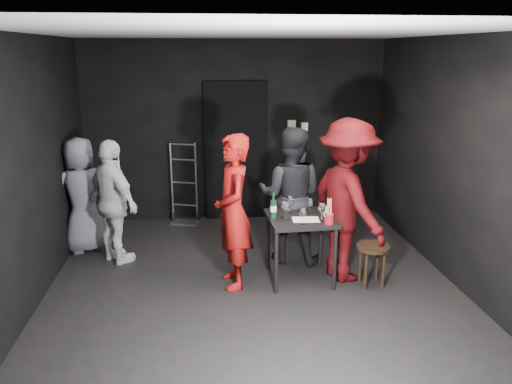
{
  "coord_description": "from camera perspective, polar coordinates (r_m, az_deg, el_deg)",
  "views": [
    {
      "loc": [
        -0.54,
        -5.01,
        2.53
      ],
      "look_at": [
        0.06,
        0.25,
        1.03
      ],
      "focal_mm": 35.0,
      "sensor_mm": 36.0,
      "label": 1
    }
  ],
  "objects": [
    {
      "name": "wallbox_upper",
      "position": [
        7.67,
        4.08,
        7.74
      ],
      "size": [
        0.12,
        0.06,
        0.12
      ],
      "primitive_type": "cube",
      "color": "#B7B7B2",
      "rests_on": "wall_back"
    },
    {
      "name": "reserved_card",
      "position": [
        5.62,
        7.94,
        -2.23
      ],
      "size": [
        0.09,
        0.14,
        0.1
      ],
      "primitive_type": null,
      "rotation": [
        0.0,
        0.0,
        -0.09
      ],
      "color": "white",
      "rests_on": "tasting_table"
    },
    {
      "name": "bystander_grey",
      "position": [
        6.74,
        -19.19,
        -0.36
      ],
      "size": [
        0.83,
        0.67,
        1.5
      ],
      "primitive_type": "imported",
      "rotation": [
        0.0,
        0.0,
        3.58
      ],
      "color": "slate",
      "rests_on": "floor"
    },
    {
      "name": "wine_glass_e",
      "position": [
        5.43,
        7.51,
        -2.21
      ],
      "size": [
        0.11,
        0.11,
        0.22
      ],
      "primitive_type": null,
      "rotation": [
        0.0,
        0.0,
        0.39
      ],
      "color": "white",
      "rests_on": "tasting_table"
    },
    {
      "name": "wall_front",
      "position": [
        2.83,
        5.15,
        -8.93
      ],
      "size": [
        4.5,
        0.04,
        2.7
      ],
      "primitive_type": "cube",
      "color": "black",
      "rests_on": "ground"
    },
    {
      "name": "wine_glass_b",
      "position": [
        5.52,
        3.21,
        -1.92
      ],
      "size": [
        0.09,
        0.09,
        0.19
      ],
      "primitive_type": null,
      "rotation": [
        0.0,
        0.0,
        -0.38
      ],
      "color": "white",
      "rests_on": "tasting_table"
    },
    {
      "name": "tasting_table",
      "position": [
        5.6,
        5.11,
        -3.8
      ],
      "size": [
        0.72,
        0.72,
        0.75
      ],
      "rotation": [
        0.0,
        0.0,
        0.04
      ],
      "color": "black",
      "rests_on": "floor"
    },
    {
      "name": "tasting_mat",
      "position": [
        5.48,
        5.71,
        -3.15
      ],
      "size": [
        0.3,
        0.22,
        0.0
      ],
      "primitive_type": "cube",
      "rotation": [
        0.0,
        0.0,
        -0.08
      ],
      "color": "white",
      "rests_on": "tasting_table"
    },
    {
      "name": "floor",
      "position": [
        5.64,
        -0.31,
        -10.79
      ],
      "size": [
        4.5,
        5.0,
        0.02
      ],
      "primitive_type": "cube",
      "color": "black",
      "rests_on": "ground"
    },
    {
      "name": "ceiling",
      "position": [
        5.04,
        -0.35,
        17.79
      ],
      "size": [
        4.5,
        5.0,
        0.02
      ],
      "primitive_type": "cube",
      "color": "silver",
      "rests_on": "ground"
    },
    {
      "name": "wall_right",
      "position": [
        5.85,
        22.17,
        3.05
      ],
      "size": [
        0.04,
        5.0,
        2.7
      ],
      "primitive_type": "cube",
      "color": "black",
      "rests_on": "ground"
    },
    {
      "name": "wine_glass_d",
      "position": [
        5.31,
        5.39,
        -2.72
      ],
      "size": [
        0.09,
        0.09,
        0.19
      ],
      "primitive_type": null,
      "rotation": [
        0.0,
        0.0,
        0.23
      ],
      "color": "white",
      "rests_on": "tasting_table"
    },
    {
      "name": "man_maroon",
      "position": [
        5.58,
        10.5,
        1.01
      ],
      "size": [
        1.11,
        1.59,
        2.25
      ],
      "primitive_type": "imported",
      "rotation": [
        0.0,
        0.0,
        1.9
      ],
      "color": "#3E0609",
      "rests_on": "floor"
    },
    {
      "name": "server_red",
      "position": [
        5.35,
        -2.63,
        -1.16
      ],
      "size": [
        0.53,
        0.75,
        1.93
      ],
      "primitive_type": "imported",
      "rotation": [
        0.0,
        0.0,
        -1.46
      ],
      "color": "#A6110F",
      "rests_on": "floor"
    },
    {
      "name": "wine_glass_c",
      "position": [
        5.66,
        3.99,
        -1.38
      ],
      "size": [
        0.1,
        0.1,
        0.21
      ],
      "primitive_type": null,
      "rotation": [
        0.0,
        0.0,
        0.26
      ],
      "color": "white",
      "rests_on": "tasting_table"
    },
    {
      "name": "stool",
      "position": [
        5.69,
        13.19,
        -6.78
      ],
      "size": [
        0.37,
        0.37,
        0.47
      ],
      "rotation": [
        0.0,
        0.0,
        0.2
      ],
      "color": "black",
      "rests_on": "floor"
    },
    {
      "name": "hand_truck",
      "position": [
        7.67,
        -8.13,
        -1.8
      ],
      "size": [
        0.4,
        0.34,
        1.21
      ],
      "rotation": [
        0.0,
        0.0,
        -0.33
      ],
      "color": "#B2B2B7",
      "rests_on": "floor"
    },
    {
      "name": "wine_glass_a",
      "position": [
        5.42,
        3.5,
        -2.14
      ],
      "size": [
        0.09,
        0.09,
        0.22
      ],
      "primitive_type": null,
      "rotation": [
        0.0,
        0.0,
        -0.05
      ],
      "color": "white",
      "rests_on": "tasting_table"
    },
    {
      "name": "wine_glass_f",
      "position": [
        5.66,
        6.17,
        -1.56
      ],
      "size": [
        0.08,
        0.08,
        0.19
      ],
      "primitive_type": null,
      "rotation": [
        0.0,
        0.0,
        0.16
      ],
      "color": "white",
      "rests_on": "tasting_table"
    },
    {
      "name": "wallbox_lower",
      "position": [
        7.71,
        5.55,
        7.38
      ],
      "size": [
        0.1,
        0.06,
        0.14
      ],
      "primitive_type": "cube",
      "color": "#B7B7B2",
      "rests_on": "wall_back"
    },
    {
      "name": "wine_bottle",
      "position": [
        5.47,
        2.0,
        -1.89
      ],
      "size": [
        0.07,
        0.07,
        0.29
      ],
      "rotation": [
        0.0,
        0.0,
        -0.28
      ],
      "color": "black",
      "rests_on": "tasting_table"
    },
    {
      "name": "doorway",
      "position": [
        7.62,
        -2.29,
        4.66
      ],
      "size": [
        0.95,
        0.1,
        2.1
      ],
      "primitive_type": "cube",
      "color": "black",
      "rests_on": "ground"
    },
    {
      "name": "wall_back",
      "position": [
        7.62,
        -2.35,
        6.96
      ],
      "size": [
        4.5,
        0.04,
        2.7
      ],
      "primitive_type": "cube",
      "color": "black",
      "rests_on": "ground"
    },
    {
      "name": "woman_black",
      "position": [
        6.04,
        3.98,
        0.48
      ],
      "size": [
        1.02,
        0.77,
        1.86
      ],
      "primitive_type": "imported",
      "rotation": [
        0.0,
        0.0,
        2.8
      ],
      "color": "black",
      "rests_on": "floor"
    },
    {
      "name": "breadstick_cup",
      "position": [
        5.35,
        8.39,
        -2.22
      ],
      "size": [
        0.1,
        0.1,
        0.3
      ],
      "rotation": [
        0.0,
        0.0,
        -0.32
      ],
      "color": "maroon",
      "rests_on": "tasting_table"
    },
    {
      "name": "bystander_cream",
      "position": [
        6.24,
        -15.99,
        -1.04
      ],
      "size": [
        0.93,
        0.97,
        1.56
      ],
      "primitive_type": "imported",
      "rotation": [
        0.0,
        0.0,
        2.3
      ],
      "color": "white",
      "rests_on": "floor"
    },
    {
      "name": "wall_left",
      "position": [
        5.43,
        -24.69,
        1.83
      ],
      "size": [
        0.04,
        5.0,
        2.7
      ],
      "primitive_type": "cube",
      "color": "black",
      "rests_on": "ground"
    }
  ]
}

